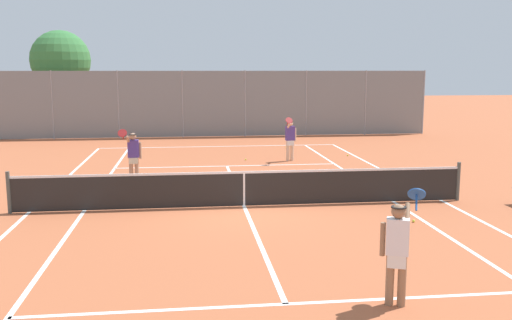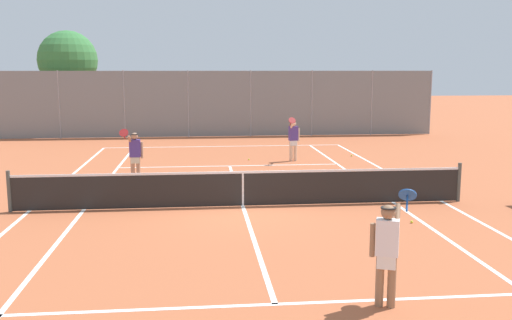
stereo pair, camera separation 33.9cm
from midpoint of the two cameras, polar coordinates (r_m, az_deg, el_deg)
The scene contains 13 objects.
ground_plane at distance 15.17m, azimuth -0.67°, elevation -4.66°, with size 120.00×120.00×0.00m, color #B25B38.
court_line_markings at distance 15.16m, azimuth -0.67°, elevation -4.65°, with size 11.10×23.90×0.01m.
tennis_net at distance 15.05m, azimuth -0.68°, elevation -2.78°, with size 12.00×0.10×1.07m.
player_near_side at distance 8.99m, azimuth 14.05°, elevation -8.54°, with size 0.85×0.69×1.77m.
player_far_left at distance 18.56m, azimuth -11.50°, elevation 0.62°, with size 0.67×0.73×1.77m.
player_far_right at distance 22.47m, azimuth 4.19°, elevation 2.23°, with size 0.56×0.82×1.77m.
loose_tennis_ball_1 at distance 22.73m, azimuth -0.29°, elevation 0.06°, with size 0.07×0.07×0.07m, color #D1DB33.
loose_tennis_ball_2 at distance 26.31m, azimuth 3.87°, elevation 1.28°, with size 0.07×0.07×0.07m, color #D1DB33.
loose_tennis_ball_3 at distance 18.37m, azimuth -17.09°, elevation -2.53°, with size 0.07×0.07×0.07m, color #D1DB33.
loose_tennis_ball_4 at distance 24.11m, azimuth 9.94°, elevation 0.44°, with size 0.07×0.07×0.07m, color #D1DB33.
loose_tennis_ball_5 at distance 14.08m, azimuth 15.98°, elevation -5.97°, with size 0.07×0.07×0.07m, color #D1DB33.
back_fence at distance 30.60m, azimuth -3.34°, elevation 5.64°, with size 23.42×0.08×3.52m.
tree_behind_left at distance 33.71m, azimuth -18.06°, elevation 9.32°, with size 3.25×3.25×5.71m.
Camera 2 is at (-1.14, -14.69, 3.61)m, focal length 40.00 mm.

